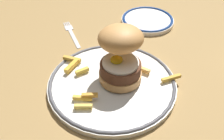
# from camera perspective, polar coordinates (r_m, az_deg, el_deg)

# --- Properties ---
(ground_plane) EXTENTS (1.34, 0.92, 0.04)m
(ground_plane) POSITION_cam_1_polar(r_m,az_deg,el_deg) (0.57, 1.83, -5.70)
(ground_plane) COLOR #997745
(dinner_plate) EXTENTS (0.28, 0.28, 0.02)m
(dinner_plate) POSITION_cam_1_polar(r_m,az_deg,el_deg) (0.56, -0.00, -2.94)
(dinner_plate) COLOR white
(dinner_plate) RESTS_ON ground_plane
(burger) EXTENTS (0.11, 0.12, 0.12)m
(burger) POSITION_cam_1_polar(r_m,az_deg,el_deg) (0.53, 1.49, 3.89)
(burger) COLOR tan
(burger) RESTS_ON dinner_plate
(fries_pile) EXTENTS (0.27, 0.17, 0.02)m
(fries_pile) POSITION_cam_1_polar(r_m,az_deg,el_deg) (0.56, -2.91, -0.71)
(fries_pile) COLOR #DFB94E
(fries_pile) RESTS_ON dinner_plate
(side_plate) EXTENTS (0.16, 0.16, 0.02)m
(side_plate) POSITION_cam_1_polar(r_m,az_deg,el_deg) (0.79, 7.95, 11.03)
(side_plate) COLOR white
(side_plate) RESTS_ON ground_plane
(fork) EXTENTS (0.06, 0.14, 0.00)m
(fork) POSITION_cam_1_polar(r_m,az_deg,el_deg) (0.74, -9.01, 8.12)
(fork) COLOR silver
(fork) RESTS_ON ground_plane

